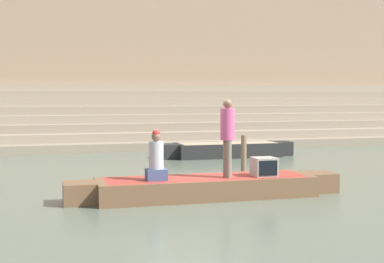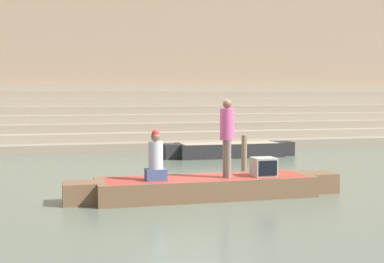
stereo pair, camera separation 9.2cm
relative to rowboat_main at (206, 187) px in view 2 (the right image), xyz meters
name	(u,v)px [view 2 (the right image)]	position (x,y,z in m)	size (l,w,h in m)	color
ground_plane	(195,191)	(-0.03, 0.81, -0.23)	(120.00, 120.00, 0.00)	#566051
ghat_steps	(124,122)	(-0.03, 13.16, 0.72)	(36.00, 5.91, 2.69)	gray
back_wall	(116,57)	(-0.03, 15.85, 3.84)	(34.20, 1.28, 8.20)	#937A60
rowboat_main	(206,187)	(0.00, 0.00, 0.00)	(5.98, 1.35, 0.43)	brown
person_standing	(227,132)	(0.42, -0.14, 1.17)	(0.30, 0.30, 1.66)	#756656
person_rowing	(156,160)	(-1.12, -0.11, 0.63)	(0.42, 0.33, 1.05)	#3D4C75
tv_set	(264,167)	(1.25, -0.16, 0.40)	(0.49, 0.47, 0.40)	#9E998E
moored_boat_shore	(229,149)	(2.88, 6.99, 0.03)	(4.75, 1.24, 0.50)	black
mooring_post	(244,157)	(1.71, 2.29, 0.34)	(0.14, 0.14, 1.14)	brown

